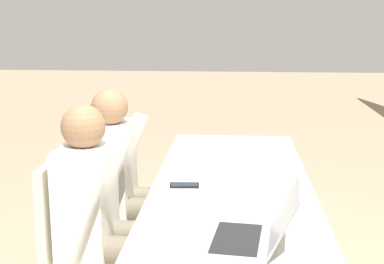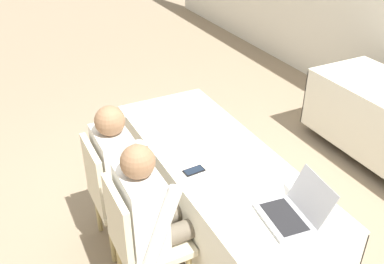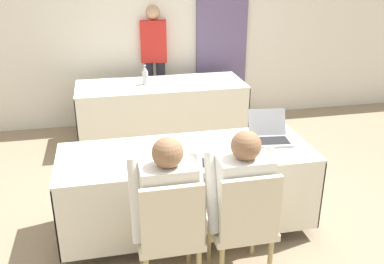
% 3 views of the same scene
% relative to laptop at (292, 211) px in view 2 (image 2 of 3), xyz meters
% --- Properties ---
extents(ground_plane, '(24.00, 24.00, 0.00)m').
position_rel_laptop_xyz_m(ground_plane, '(-0.73, -0.07, -0.77)').
color(ground_plane, gray).
extents(conference_table_near, '(2.04, 0.77, 0.73)m').
position_rel_laptop_xyz_m(conference_table_near, '(-0.73, -0.07, -0.22)').
color(conference_table_near, silver).
rests_on(conference_table_near, ground_plane).
extents(laptop, '(0.36, 0.37, 0.23)m').
position_rel_laptop_xyz_m(laptop, '(0.00, 0.00, 0.00)').
color(laptop, '#99999E').
rests_on(laptop, conference_table_near).
extents(cell_phone, '(0.08, 0.14, 0.01)m').
position_rel_laptop_xyz_m(cell_phone, '(-0.64, -0.30, -0.04)').
color(cell_phone, black).
rests_on(cell_phone, conference_table_near).
extents(paper_beside_laptop, '(0.28, 0.34, 0.00)m').
position_rel_laptop_xyz_m(paper_beside_laptop, '(-0.57, -0.05, -0.04)').
color(paper_beside_laptop, white).
rests_on(paper_beside_laptop, conference_table_near).
extents(paper_centre_table, '(0.23, 0.31, 0.00)m').
position_rel_laptop_xyz_m(paper_centre_table, '(-0.21, -0.00, -0.04)').
color(paper_centre_table, white).
rests_on(paper_centre_table, conference_table_near).
extents(chair_near_left, '(0.44, 0.44, 0.89)m').
position_rel_laptop_xyz_m(chair_near_left, '(-0.99, -0.76, -0.28)').
color(chair_near_left, tan).
rests_on(chair_near_left, ground_plane).
extents(chair_near_right, '(0.44, 0.44, 0.89)m').
position_rel_laptop_xyz_m(chair_near_right, '(-0.48, -0.76, -0.28)').
color(chair_near_right, tan).
rests_on(chair_near_right, ground_plane).
extents(person_checkered_shirt, '(0.50, 0.52, 1.15)m').
position_rel_laptop_xyz_m(person_checkered_shirt, '(-0.99, -0.66, -0.12)').
color(person_checkered_shirt, '#665B4C').
rests_on(person_checkered_shirt, ground_plane).
extents(person_white_shirt, '(0.50, 0.52, 1.15)m').
position_rel_laptop_xyz_m(person_white_shirt, '(-0.48, -0.66, -0.12)').
color(person_white_shirt, '#665B4C').
rests_on(person_white_shirt, ground_plane).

